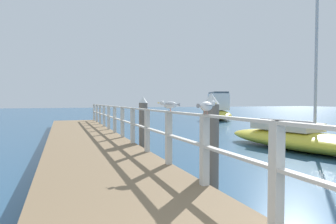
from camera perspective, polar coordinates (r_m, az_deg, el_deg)
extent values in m
cube|color=#846B4C|center=(10.73, -15.60, -6.22)|extent=(2.67, 21.14, 0.42)
cube|color=beige|center=(3.33, 20.62, -11.40)|extent=(0.12, 0.12, 1.13)
cube|color=beige|center=(4.65, 7.23, -7.41)|extent=(0.12, 0.12, 1.13)
cube|color=beige|center=(6.13, 0.12, -5.08)|extent=(0.12, 0.12, 1.13)
cube|color=beige|center=(7.66, -4.16, -3.63)|extent=(0.12, 0.12, 1.13)
cube|color=beige|center=(9.23, -6.99, -2.65)|extent=(0.12, 0.12, 1.13)
cube|color=beige|center=(10.82, -8.99, -1.96)|extent=(0.12, 0.12, 1.13)
cube|color=beige|center=(12.41, -10.48, -1.44)|extent=(0.12, 0.12, 1.13)
cube|color=beige|center=(14.02, -11.63, -1.04)|extent=(0.12, 0.12, 1.13)
cube|color=beige|center=(15.63, -12.54, -0.72)|extent=(0.12, 0.12, 1.13)
cube|color=beige|center=(17.24, -13.28, -0.46)|extent=(0.12, 0.12, 1.13)
cube|color=beige|center=(18.85, -13.89, -0.25)|extent=(0.12, 0.12, 1.13)
cube|color=beige|center=(20.47, -14.41, -0.07)|extent=(0.12, 0.12, 1.13)
cube|color=beige|center=(10.79, -9.01, 0.93)|extent=(0.10, 19.54, 0.04)
cube|color=beige|center=(10.81, -8.99, -1.66)|extent=(0.10, 19.54, 0.04)
cylinder|color=#6B6056|center=(5.27, 8.48, -7.78)|extent=(0.28, 0.28, 1.70)
cone|color=white|center=(5.19, 8.54, 2.63)|extent=(0.29, 0.29, 0.20)
cylinder|color=#6B6056|center=(9.45, -4.91, -3.36)|extent=(0.28, 0.28, 1.70)
cone|color=white|center=(9.41, -4.92, 2.42)|extent=(0.29, 0.29, 0.20)
ellipsoid|color=white|center=(4.54, 7.58, 1.12)|extent=(0.31, 0.24, 0.15)
sphere|color=white|center=(4.69, 8.83, 1.69)|extent=(0.09, 0.09, 0.09)
cone|color=gold|center=(4.74, 9.28, 1.70)|extent=(0.06, 0.04, 0.02)
cone|color=#939399|center=(4.41, 6.28, 1.22)|extent=(0.10, 0.10, 0.07)
ellipsoid|color=#939399|center=(4.54, 7.58, 1.45)|extent=(0.28, 0.26, 0.04)
cylinder|color=tan|center=(4.55, 7.24, -0.14)|extent=(0.01, 0.01, 0.05)
cylinder|color=tan|center=(4.52, 7.75, -0.15)|extent=(0.01, 0.01, 0.05)
ellipsoid|color=white|center=(6.00, 0.40, 1.39)|extent=(0.30, 0.27, 0.15)
sphere|color=white|center=(6.04, -1.21, 1.82)|extent=(0.09, 0.09, 0.09)
cone|color=gold|center=(6.06, -1.80, 1.82)|extent=(0.05, 0.05, 0.02)
cone|color=#939399|center=(5.96, 1.99, 1.48)|extent=(0.11, 0.10, 0.07)
ellipsoid|color=#939399|center=(6.00, 0.40, 1.64)|extent=(0.28, 0.27, 0.04)
cylinder|color=tan|center=(5.98, 0.44, 0.42)|extent=(0.01, 0.01, 0.05)
cylinder|color=tan|center=(6.03, 0.55, 0.44)|extent=(0.01, 0.01, 0.05)
ellipsoid|color=gold|center=(11.39, 25.52, -5.24)|extent=(3.31, 7.07, 0.67)
cylinder|color=#B2B2B7|center=(11.41, 27.33, 15.11)|extent=(0.10, 0.10, 7.39)
cylinder|color=#B2B2B7|center=(11.81, 22.14, -1.58)|extent=(0.51, 2.35, 0.08)
cube|color=beige|center=(11.81, 22.26, -2.56)|extent=(1.61, 2.62, 0.30)
ellipsoid|color=gold|center=(28.23, 9.53, -0.48)|extent=(4.40, 7.89, 0.95)
cube|color=white|center=(27.46, 9.88, 2.01)|extent=(2.27, 3.32, 1.51)
cube|color=#334756|center=(27.47, 9.89, 3.76)|extent=(2.09, 3.00, 0.16)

